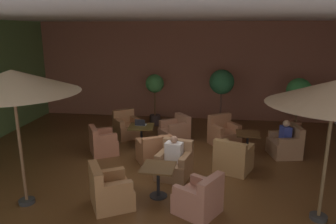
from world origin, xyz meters
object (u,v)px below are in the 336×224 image
Objects in this scene: armchair_front_left_west at (127,127)px; armchair_mid_center_east at (233,159)px; armchair_front_right_north at (199,199)px; patio_umbrella_tall_red at (335,93)px; cafe_table_front_left at (141,132)px; patron_blue_shirt at (174,151)px; potted_tree_mid_right at (155,90)px; armchair_front_left_east at (154,152)px; potted_tree_mid_left at (298,95)px; patio_umbrella_center_beige at (12,82)px; armchair_front_right_east at (175,164)px; patron_by_window at (286,132)px; potted_tree_left_corner at (222,85)px; armchair_front_left_north at (103,143)px; armchair_mid_center_south at (286,145)px; cafe_table_mid_center at (247,140)px; armchair_front_right_south at (109,191)px; iced_drink_cup at (143,124)px; open_laptop at (141,124)px; cafe_table_front_right at (158,174)px; armchair_mid_center_north at (224,134)px; armchair_front_left_south at (175,132)px.

armchair_mid_center_east is at bearing -33.36° from armchair_front_left_west.
patio_umbrella_tall_red is at bearing 2.67° from armchair_front_right_north.
cafe_table_front_left is 2.16m from patron_blue_shirt.
patio_umbrella_tall_red is 7.03m from potted_tree_mid_right.
patio_umbrella_tall_red is at bearing -31.70° from armchair_front_left_east.
armchair_mid_center_east is 0.56× the size of potted_tree_mid_left.
patron_blue_shirt reaches higher than cafe_table_front_left.
patio_umbrella_center_beige is at bearing -102.40° from armchair_front_left_west.
armchair_front_right_north is 6.09m from potted_tree_mid_right.
armchair_front_right_east is at bearing -54.62° from armchair_front_left_west.
patio_umbrella_tall_red is 5.39m from potted_tree_mid_left.
patron_by_window reaches higher than armchair_front_right_east.
armchair_front_right_north is at bearing -95.15° from potted_tree_left_corner.
armchair_mid_center_south is (5.13, 0.56, 0.01)m from armchair_front_left_north.
armchair_front_left_east is at bearing 173.18° from armchair_mid_center_east.
armchair_front_right_east reaches higher than armchair_front_left_east.
potted_tree_mid_left is 1.01× the size of potted_tree_mid_right.
potted_tree_mid_left is at bearing 70.50° from armchair_mid_center_south.
cafe_table_mid_center is 1.12× the size of patron_by_window.
potted_tree_mid_left is (4.79, 5.31, 1.03)m from armchair_front_right_south.
armchair_mid_center_south reaches higher than armchair_mid_center_east.
armchair_front_left_north is at bearing -148.09° from iced_drink_cup.
armchair_front_left_west is 3.16× the size of open_laptop.
potted_tree_mid_right is at bearing 175.65° from potted_tree_mid_left.
armchair_front_left_north is 2.95m from cafe_table_front_right.
armchair_front_right_south is at bearing 179.28° from armchair_front_right_north.
patio_umbrella_tall_red reaches higher than armchair_mid_center_north.
cafe_table_mid_center is at bearing -40.98° from potted_tree_mid_right.
armchair_front_right_east is 0.88× the size of armchair_mid_center_east.
armchair_front_left_west is 3.14m from armchair_mid_center_north.
armchair_front_left_north is 0.94× the size of armchair_mid_center_north.
potted_tree_mid_left reaches higher than cafe_table_front_left.
patron_by_window reaches higher than cafe_table_front_left.
armchair_front_right_east is 0.49× the size of potted_tree_mid_right.
potted_tree_left_corner is at bearing 178.27° from potted_tree_mid_left.
cafe_table_mid_center is 0.72× the size of armchair_mid_center_south.
armchair_front_right_east is 2.39m from cafe_table_mid_center.
armchair_mid_center_south reaches higher than armchair_front_right_north.
patio_umbrella_center_beige reaches higher than potted_tree_left_corner.
armchair_front_left_west is 3.51m from potted_tree_left_corner.
armchair_mid_center_south is at bearing -11.03° from armchair_front_left_west.
armchair_front_left_south is 1.65m from armchair_front_left_west.
patio_umbrella_center_beige is (-4.26, -2.15, 2.19)m from armchair_mid_center_east.
armchair_front_right_south is 3.36m from open_laptop.
potted_tree_mid_left is (6.51, 5.45, -1.16)m from patio_umbrella_center_beige.
patron_by_window is (5.08, 0.55, 0.38)m from armchair_front_left_north.
armchair_front_right_south reaches higher than cafe_table_mid_center.
patio_umbrella_tall_red is at bearing -40.63° from armchair_front_left_west.
armchair_mid_center_north reaches higher than cafe_table_mid_center.
potted_tree_mid_left is at bearing 18.93° from armchair_front_left_south.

